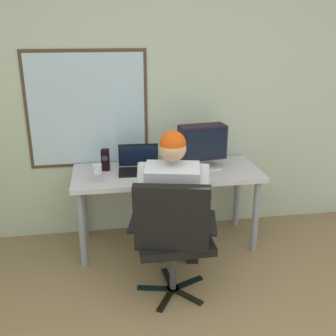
{
  "coord_description": "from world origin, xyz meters",
  "views": [
    {
      "loc": [
        -0.42,
        -1.18,
        1.96
      ],
      "look_at": [
        0.06,
        1.76,
        0.89
      ],
      "focal_mm": 42.75,
      "sensor_mm": 36.0,
      "label": 1
    }
  ],
  "objects_px": {
    "office_chair": "(172,232)",
    "laptop": "(139,164)",
    "desk": "(167,179)",
    "crt_monitor": "(202,143)",
    "wine_glass": "(97,170)",
    "person_seated": "(173,203)",
    "desk_speaker": "(105,160)"
  },
  "relations": [
    {
      "from": "office_chair",
      "to": "wine_glass",
      "type": "relative_size",
      "value": 6.6
    },
    {
      "from": "crt_monitor",
      "to": "laptop",
      "type": "xyz_separation_m",
      "value": [
        -0.57,
        0.02,
        -0.17
      ]
    },
    {
      "from": "laptop",
      "to": "desk",
      "type": "bearing_deg",
      "value": -12.11
    },
    {
      "from": "office_chair",
      "to": "laptop",
      "type": "bearing_deg",
      "value": 99.74
    },
    {
      "from": "desk_speaker",
      "to": "desk",
      "type": "bearing_deg",
      "value": -12.1
    },
    {
      "from": "laptop",
      "to": "crt_monitor",
      "type": "bearing_deg",
      "value": -2.14
    },
    {
      "from": "person_seated",
      "to": "office_chair",
      "type": "bearing_deg",
      "value": -101.21
    },
    {
      "from": "crt_monitor",
      "to": "wine_glass",
      "type": "height_order",
      "value": "crt_monitor"
    },
    {
      "from": "wine_glass",
      "to": "crt_monitor",
      "type": "bearing_deg",
      "value": 11.34
    },
    {
      "from": "crt_monitor",
      "to": "wine_glass",
      "type": "distance_m",
      "value": 0.96
    },
    {
      "from": "desk",
      "to": "wine_glass",
      "type": "relative_size",
      "value": 11.08
    },
    {
      "from": "person_seated",
      "to": "crt_monitor",
      "type": "height_order",
      "value": "person_seated"
    },
    {
      "from": "crt_monitor",
      "to": "desk_speaker",
      "type": "relative_size",
      "value": 2.3
    },
    {
      "from": "wine_glass",
      "to": "desk",
      "type": "bearing_deg",
      "value": 14.36
    },
    {
      "from": "office_chair",
      "to": "wine_glass",
      "type": "height_order",
      "value": "office_chair"
    },
    {
      "from": "laptop",
      "to": "wine_glass",
      "type": "xyz_separation_m",
      "value": [
        -0.36,
        -0.21,
        0.04
      ]
    },
    {
      "from": "person_seated",
      "to": "laptop",
      "type": "relative_size",
      "value": 3.45
    },
    {
      "from": "desk",
      "to": "person_seated",
      "type": "height_order",
      "value": "person_seated"
    },
    {
      "from": "desk_speaker",
      "to": "person_seated",
      "type": "bearing_deg",
      "value": -54.5
    },
    {
      "from": "laptop",
      "to": "desk_speaker",
      "type": "distance_m",
      "value": 0.3
    },
    {
      "from": "office_chair",
      "to": "crt_monitor",
      "type": "xyz_separation_m",
      "value": [
        0.42,
        0.86,
        0.38
      ]
    },
    {
      "from": "desk",
      "to": "crt_monitor",
      "type": "xyz_separation_m",
      "value": [
        0.32,
        0.03,
        0.31
      ]
    },
    {
      "from": "desk",
      "to": "laptop",
      "type": "distance_m",
      "value": 0.29
    },
    {
      "from": "crt_monitor",
      "to": "person_seated",
      "type": "bearing_deg",
      "value": -121.34
    },
    {
      "from": "office_chair",
      "to": "laptop",
      "type": "xyz_separation_m",
      "value": [
        -0.15,
        0.88,
        0.22
      ]
    },
    {
      "from": "crt_monitor",
      "to": "desk_speaker",
      "type": "distance_m",
      "value": 0.88
    },
    {
      "from": "office_chair",
      "to": "laptop",
      "type": "height_order",
      "value": "office_chair"
    },
    {
      "from": "office_chair",
      "to": "desk_speaker",
      "type": "xyz_separation_m",
      "value": [
        -0.44,
        0.94,
        0.25
      ]
    },
    {
      "from": "office_chair",
      "to": "crt_monitor",
      "type": "relative_size",
      "value": 2.29
    },
    {
      "from": "desk",
      "to": "laptop",
      "type": "height_order",
      "value": "laptop"
    },
    {
      "from": "person_seated",
      "to": "desk_speaker",
      "type": "bearing_deg",
      "value": 125.5
    },
    {
      "from": "desk",
      "to": "wine_glass",
      "type": "height_order",
      "value": "wine_glass"
    }
  ]
}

